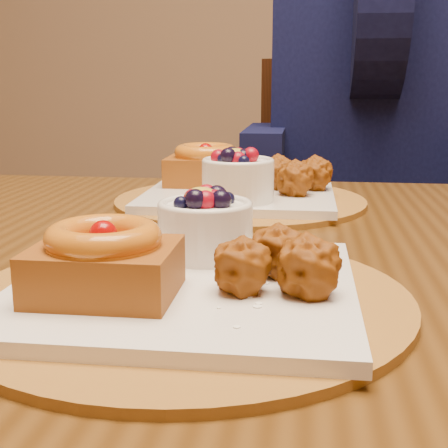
{
  "coord_description": "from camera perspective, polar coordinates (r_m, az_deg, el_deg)",
  "views": [
    {
      "loc": [
        -0.02,
        -0.74,
        0.94
      ],
      "look_at": [
        -0.09,
        -0.2,
        0.81
      ],
      "focal_mm": 50.0,
      "sensor_mm": 36.0,
      "label": 1
    }
  ],
  "objects": [
    {
      "name": "diner",
      "position": [
        1.47,
        13.21,
        12.28
      ],
      "size": [
        0.53,
        0.51,
        0.87
      ],
      "rotation": [
        0.0,
        0.0,
        -0.31
      ],
      "color": "black",
      "rests_on": "ground"
    },
    {
      "name": "place_setting_near",
      "position": [
        0.53,
        -3.72,
        -4.43
      ],
      "size": [
        0.38,
        0.38,
        0.09
      ],
      "color": "brown",
      "rests_on": "dining_table"
    },
    {
      "name": "place_setting_far",
      "position": [
        0.94,
        1.22,
        3.6
      ],
      "size": [
        0.38,
        0.38,
        0.09
      ],
      "color": "brown",
      "rests_on": "dining_table"
    },
    {
      "name": "dining_table",
      "position": [
        0.76,
        -0.29,
        -6.98
      ],
      "size": [
        1.6,
        0.9,
        0.76
      ],
      "color": "#3C220A",
      "rests_on": "ground"
    },
    {
      "name": "chair_far",
      "position": [
        1.56,
        9.96,
        -1.58
      ],
      "size": [
        0.6,
        0.6,
        0.99
      ],
      "rotation": [
        0.0,
        0.0,
        -0.29
      ],
      "color": "black",
      "rests_on": "ground"
    }
  ]
}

